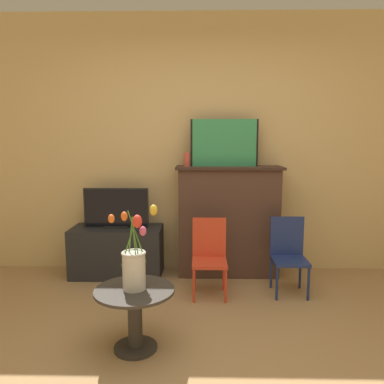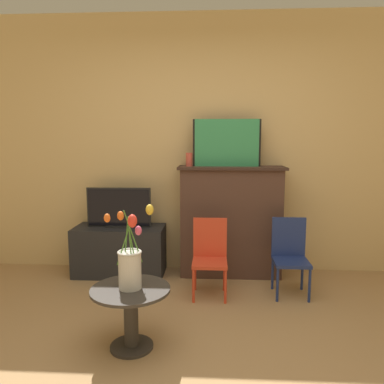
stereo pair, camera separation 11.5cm
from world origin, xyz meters
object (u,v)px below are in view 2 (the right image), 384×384
(chair_red, at_px, (210,253))
(tv_monitor, at_px, (119,208))
(vase_tulips, at_px, (130,263))
(painting, at_px, (227,143))
(chair_blue, at_px, (290,253))

(chair_red, bearing_deg, tv_monitor, 153.58)
(chair_red, bearing_deg, vase_tulips, -118.89)
(painting, distance_m, vase_tulips, 1.80)
(chair_red, height_order, chair_blue, same)
(painting, distance_m, chair_red, 1.14)
(tv_monitor, bearing_deg, chair_blue, -13.62)
(chair_blue, bearing_deg, tv_monitor, 166.38)
(tv_monitor, distance_m, chair_red, 1.11)
(painting, bearing_deg, chair_red, -106.45)
(painting, xyz_separation_m, chair_blue, (0.57, -0.47, -0.99))
(chair_red, height_order, vase_tulips, vase_tulips)
(chair_blue, bearing_deg, chair_red, -174.98)
(chair_red, relative_size, chair_blue, 1.00)
(tv_monitor, relative_size, vase_tulips, 1.20)
(painting, xyz_separation_m, tv_monitor, (-1.11, -0.07, -0.67))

